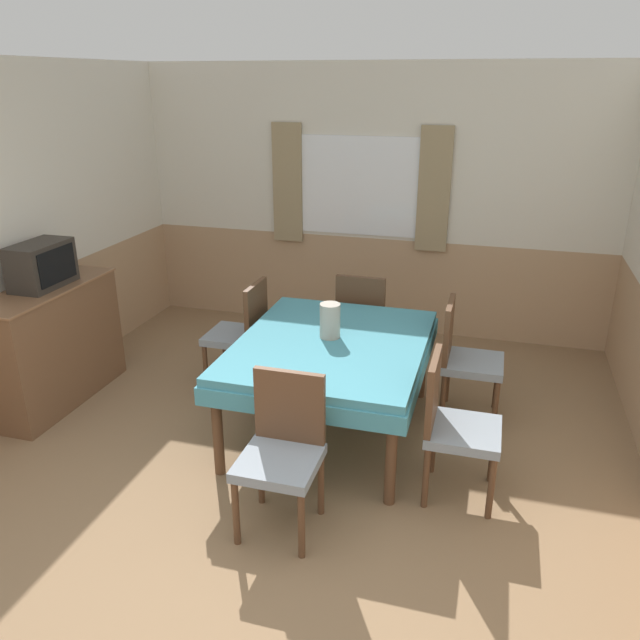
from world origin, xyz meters
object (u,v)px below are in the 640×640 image
object	(u,v)px
dining_table	(331,354)
vase	(330,321)
chair_right_near	(453,422)
chair_head_near	(283,447)
chair_left_far	(242,330)
tv	(41,265)
chair_right_far	(464,356)
sideboard	(52,344)
chair_head_window	(363,318)

from	to	relation	value
dining_table	vase	bearing A→B (deg)	114.22
chair_right_near	chair_head_near	world-z (taller)	same
chair_left_far	tv	bearing A→B (deg)	114.09
chair_right_far	chair_right_near	xyz separation A→B (m)	(0.00, -1.01, 0.00)
chair_right_far	chair_head_near	bearing A→B (deg)	-30.04
chair_right_near	chair_head_near	bearing A→B (deg)	-58.67
dining_table	vase	distance (m)	0.24
chair_right_far	sideboard	distance (m)	3.21
dining_table	chair_right_near	xyz separation A→B (m)	(0.90, -0.50, -0.12)
chair_head_near	tv	bearing A→B (deg)	-22.85
dining_table	chair_head_window	world-z (taller)	chair_head_window
tv	vase	world-z (taller)	tv
tv	vase	size ratio (longest dim) A/B	1.96
dining_table	chair_head_near	size ratio (longest dim) A/B	1.77
dining_table	tv	distance (m)	2.31
dining_table	sideboard	world-z (taller)	sideboard
chair_right_near	vase	bearing A→B (deg)	-121.60
chair_head_window	vase	bearing A→B (deg)	-91.79
dining_table	vase	size ratio (longest dim) A/B	6.50
chair_right_near	sideboard	distance (m)	3.17
chair_right_far	chair_head_near	size ratio (longest dim) A/B	1.00
chair_head_window	vase	distance (m)	1.04
tv	chair_right_near	bearing A→B (deg)	-7.27
dining_table	sideboard	size ratio (longest dim) A/B	1.31
chair_right_far	chair_head_near	distance (m)	1.80
dining_table	sideboard	distance (m)	2.26
sideboard	vase	xyz separation A→B (m)	(2.22, 0.21, 0.36)
sideboard	chair_right_far	bearing A→B (deg)	11.59
dining_table	sideboard	bearing A→B (deg)	-176.41
chair_head_window	chair_left_far	size ratio (longest dim) A/B	1.00
chair_head_window	tv	xyz separation A→B (m)	(-2.26, -1.15, 0.62)
chair_right_near	tv	bearing A→B (deg)	-97.27
chair_left_far	tv	size ratio (longest dim) A/B	1.87
tv	chair_right_far	bearing A→B (deg)	10.87
chair_left_far	vase	world-z (taller)	vase
sideboard	chair_head_window	bearing A→B (deg)	27.97
chair_head_window	chair_head_near	distance (m)	2.11
vase	dining_table	bearing A→B (deg)	-65.78
vase	chair_right_near	bearing A→B (deg)	-31.60
chair_right_far	chair_left_far	distance (m)	1.80
chair_right_far	chair_head_window	distance (m)	1.05
chair_head_window	sideboard	world-z (taller)	sideboard
sideboard	chair_head_near	bearing A→B (deg)	-22.07
vase	tv	bearing A→B (deg)	-175.62
chair_right_far	chair_head_window	bearing A→B (deg)	-121.33
sideboard	chair_left_far	bearing A→B (deg)	25.59
chair_left_far	dining_table	bearing A→B (deg)	-119.26
chair_right_far	chair_right_near	distance (m)	1.01
chair_head_window	chair_head_near	bearing A→B (deg)	-90.00
chair_left_far	chair_right_near	xyz separation A→B (m)	(1.80, -1.01, 0.00)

